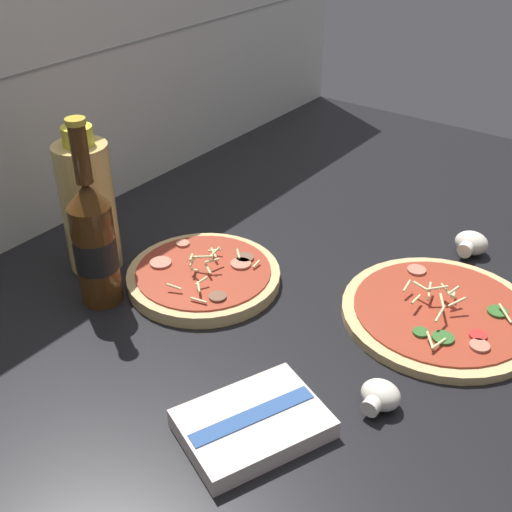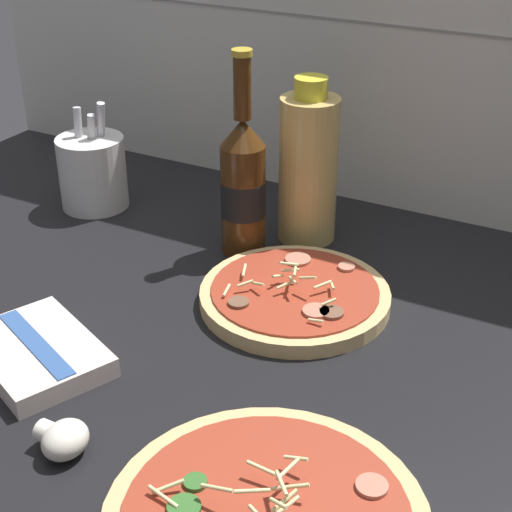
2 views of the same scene
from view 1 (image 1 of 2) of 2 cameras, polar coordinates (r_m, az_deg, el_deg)
name	(u,v)px [view 1 (image 1 of 2)]	position (r cm, az deg, el deg)	size (l,w,h in cm)	color
counter_slab	(297,296)	(98.47, 3.63, -3.55)	(160.00, 90.00, 2.50)	black
tile_backsplash	(72,58)	(114.67, -16.03, 16.55)	(160.00, 1.13, 60.00)	silver
pizza_near	(441,313)	(95.11, 16.09, -4.89)	(27.94, 27.94, 4.63)	tan
pizza_far	(204,276)	(98.91, -4.66, -1.76)	(23.51, 23.51, 5.17)	tan
beer_bottle	(94,241)	(92.92, -14.20, 1.29)	(6.10, 6.10, 27.95)	#47280F
oil_bottle	(88,205)	(101.23, -14.68, 4.40)	(8.17, 8.17, 23.30)	#D6B766
mushroom_left	(380,396)	(79.05, 10.94, -12.13)	(5.11, 4.87, 3.41)	white
mushroom_right	(471,244)	(110.88, 18.55, 1.05)	(5.66, 5.39, 3.78)	white
dish_towel	(253,424)	(75.32, -0.28, -14.68)	(19.34, 16.97, 2.56)	beige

